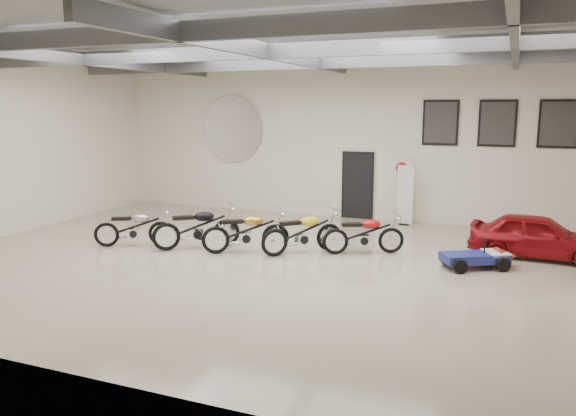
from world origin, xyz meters
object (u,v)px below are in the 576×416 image
at_px(motorcycle_silver, 134,227).
at_px(vintage_car, 538,236).
at_px(motorcycle_black, 197,226).
at_px(go_kart, 481,254).
at_px(motorcycle_red, 364,233).
at_px(banner_stand, 405,195).
at_px(motorcycle_yellow, 302,232).
at_px(motorcycle_gold, 246,231).

height_order(motorcycle_silver, vintage_car, vintage_car).
distance_m(motorcycle_black, go_kart, 6.90).
relative_size(motorcycle_silver, motorcycle_red, 0.99).
relative_size(banner_stand, motorcycle_red, 0.93).
relative_size(motorcycle_silver, motorcycle_yellow, 0.93).
height_order(motorcycle_yellow, go_kart, motorcycle_yellow).
bearing_deg(motorcycle_gold, go_kart, -24.85).
relative_size(motorcycle_black, motorcycle_yellow, 1.03).
distance_m(banner_stand, vintage_car, 4.51).
relative_size(motorcycle_yellow, go_kart, 1.19).
height_order(motorcycle_silver, motorcycle_red, motorcycle_red).
distance_m(motorcycle_yellow, motorcycle_red, 1.50).
bearing_deg(motorcycle_black, motorcycle_silver, 154.07).
bearing_deg(go_kart, motorcycle_yellow, 153.83).
height_order(motorcycle_silver, motorcycle_yellow, motorcycle_yellow).
height_order(banner_stand, go_kart, banner_stand).
relative_size(motorcycle_silver, motorcycle_black, 0.90).
bearing_deg(motorcycle_red, motorcycle_gold, 172.60).
bearing_deg(motorcycle_gold, banner_stand, 25.12).
bearing_deg(motorcycle_silver, vintage_car, -12.56).
height_order(go_kart, vintage_car, vintage_car).
distance_m(motorcycle_red, vintage_car, 4.13).
relative_size(motorcycle_red, go_kart, 1.11).
xyz_separation_m(banner_stand, motorcycle_black, (-4.38, -4.91, -0.35)).
height_order(motorcycle_red, go_kart, motorcycle_red).
xyz_separation_m(motorcycle_black, vintage_car, (8.03, 2.28, -0.04)).
bearing_deg(vintage_car, motorcycle_yellow, 112.03).
bearing_deg(banner_stand, motorcycle_red, -88.18).
bearing_deg(motorcycle_red, go_kart, -31.43).
bearing_deg(motorcycle_silver, motorcycle_black, -13.92).
relative_size(banner_stand, vintage_car, 0.59).
relative_size(banner_stand, motorcycle_yellow, 0.87).
xyz_separation_m(motorcycle_black, motorcycle_yellow, (2.68, 0.54, -0.02)).
xyz_separation_m(banner_stand, go_kart, (2.46, -4.06, -0.60)).
bearing_deg(motorcycle_silver, motorcycle_gold, -18.33).
xyz_separation_m(motorcycle_silver, motorcycle_gold, (2.98, 0.51, 0.04)).
bearing_deg(motorcycle_gold, motorcycle_yellow, -14.48).
height_order(motorcycle_black, motorcycle_yellow, motorcycle_black).
height_order(banner_stand, vintage_car, banner_stand).
xyz_separation_m(motorcycle_yellow, motorcycle_red, (1.40, 0.53, -0.04)).
distance_m(motorcycle_silver, motorcycle_black, 1.69).
distance_m(motorcycle_black, motorcycle_red, 4.22).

